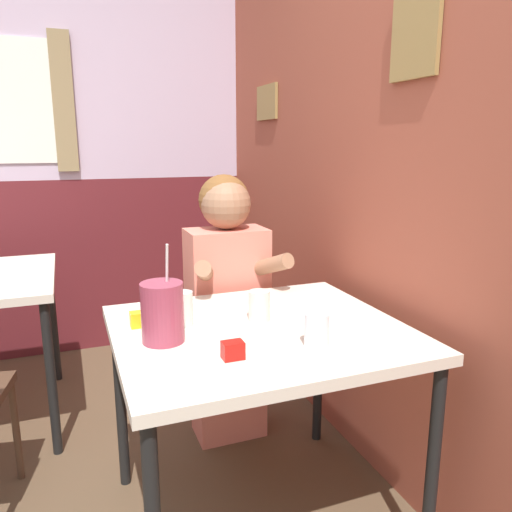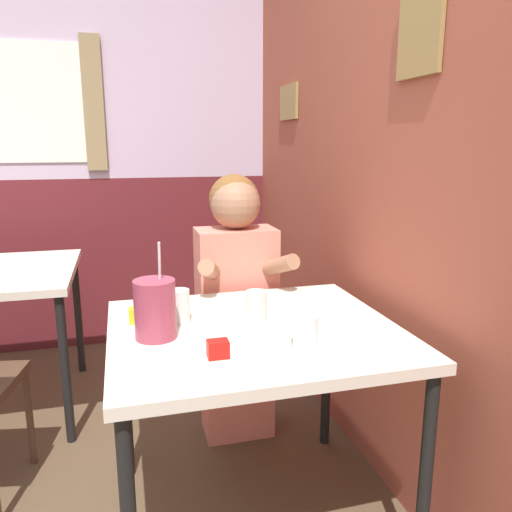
# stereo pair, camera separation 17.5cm
# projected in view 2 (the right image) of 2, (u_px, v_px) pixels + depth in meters

# --- Properties ---
(brick_wall_right) EXTENTS (0.08, 4.27, 2.70)m
(brick_wall_right) POSITION_uv_depth(u_px,v_px,m) (337.00, 135.00, 2.29)
(brick_wall_right) COLOR #9E4C38
(brick_wall_right) RESTS_ON ground_plane
(back_wall) EXTENTS (5.34, 0.09, 2.70)m
(back_wall) POSITION_uv_depth(u_px,v_px,m) (78.00, 137.00, 3.08)
(back_wall) COLOR silver
(back_wall) RESTS_ON ground_plane
(main_table) EXTENTS (0.93, 0.82, 0.73)m
(main_table) POSITION_uv_depth(u_px,v_px,m) (254.00, 347.00, 1.65)
(main_table) COLOR beige
(main_table) RESTS_ON ground_plane
(person_seated) EXTENTS (0.42, 0.41, 1.19)m
(person_seated) POSITION_uv_depth(u_px,v_px,m) (236.00, 301.00, 2.20)
(person_seated) COLOR #EA7F6B
(person_seated) RESTS_ON ground_plane
(cocktail_pitcher) EXTENTS (0.13, 0.13, 0.30)m
(cocktail_pitcher) POSITION_uv_depth(u_px,v_px,m) (155.00, 309.00, 1.53)
(cocktail_pitcher) COLOR #99384C
(cocktail_pitcher) RESTS_ON main_table
(glass_near_pitcher) EXTENTS (0.07, 0.07, 0.10)m
(glass_near_pitcher) POSITION_uv_depth(u_px,v_px,m) (306.00, 332.00, 1.46)
(glass_near_pitcher) COLOR silver
(glass_near_pitcher) RESTS_ON main_table
(glass_center) EXTENTS (0.07, 0.07, 0.11)m
(glass_center) POSITION_uv_depth(u_px,v_px,m) (180.00, 306.00, 1.67)
(glass_center) COLOR silver
(glass_center) RESTS_ON main_table
(glass_far_side) EXTENTS (0.07, 0.07, 0.10)m
(glass_far_side) POSITION_uv_depth(u_px,v_px,m) (256.00, 306.00, 1.69)
(glass_far_side) COLOR silver
(glass_far_side) RESTS_ON main_table
(condiment_ketchup) EXTENTS (0.06, 0.04, 0.05)m
(condiment_ketchup) POSITION_uv_depth(u_px,v_px,m) (218.00, 349.00, 1.40)
(condiment_ketchup) COLOR #B7140F
(condiment_ketchup) RESTS_ON main_table
(condiment_mustard) EXTENTS (0.06, 0.04, 0.05)m
(condiment_mustard) POSITION_uv_depth(u_px,v_px,m) (138.00, 315.00, 1.67)
(condiment_mustard) COLOR yellow
(condiment_mustard) RESTS_ON main_table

